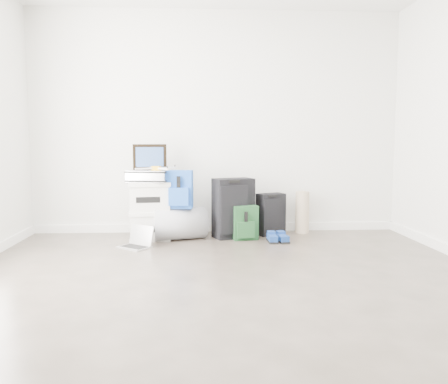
{
  "coord_description": "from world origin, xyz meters",
  "views": [
    {
      "loc": [
        -0.25,
        -3.36,
        1.11
      ],
      "look_at": [
        0.06,
        1.9,
        0.56
      ],
      "focal_mm": 38.0,
      "sensor_mm": 36.0,
      "label": 1
    }
  ],
  "objects": [
    {
      "name": "carry_on",
      "position": [
        0.64,
        2.22,
        0.25
      ],
      "size": [
        0.36,
        0.31,
        0.5
      ],
      "rotation": [
        0.0,
        0.0,
        0.43
      ],
      "color": "black",
      "rests_on": "ground"
    },
    {
      "name": "duffel_bag",
      "position": [
        -0.44,
        2.02,
        0.18
      ],
      "size": [
        0.68,
        0.53,
        0.37
      ],
      "primitive_type": "cylinder",
      "rotation": [
        0.0,
        1.57,
        0.3
      ],
      "color": "#94969D",
      "rests_on": "ground"
    },
    {
      "name": "briefcase",
      "position": [
        -0.78,
        2.05,
        0.73
      ],
      "size": [
        0.51,
        0.42,
        0.13
      ],
      "primitive_type": "cube",
      "rotation": [
        0.0,
        0.0,
        -0.22
      ],
      "color": "#B2B2B7",
      "rests_on": "boxes_stack"
    },
    {
      "name": "painting",
      "position": [
        -0.78,
        2.15,
        0.94
      ],
      "size": [
        0.38,
        0.15,
        0.29
      ],
      "rotation": [
        0.0,
        0.0,
        0.33
      ],
      "color": "black",
      "rests_on": "briefcase"
    },
    {
      "name": "room_envelope",
      "position": [
        0.0,
        0.02,
        1.72
      ],
      "size": [
        4.52,
        5.02,
        2.71
      ],
      "color": "silver",
      "rests_on": "ground"
    },
    {
      "name": "shoes",
      "position": [
        0.65,
        1.8,
        0.04
      ],
      "size": [
        0.23,
        0.26,
        0.08
      ],
      "rotation": [
        0.0,
        0.0,
        0.08
      ],
      "color": "black",
      "rests_on": "ground"
    },
    {
      "name": "ground",
      "position": [
        0.0,
        0.0,
        0.0
      ],
      "size": [
        5.0,
        5.0,
        0.0
      ],
      "primitive_type": "plane",
      "color": "#352F26",
      "rests_on": "ground"
    },
    {
      "name": "large_suitcase",
      "position": [
        0.18,
        2.09,
        0.35
      ],
      "size": [
        0.51,
        0.42,
        0.69
      ],
      "rotation": [
        0.0,
        0.0,
        0.35
      ],
      "color": "black",
      "rests_on": "ground"
    },
    {
      "name": "laptop",
      "position": [
        -0.88,
        1.63,
        0.06
      ],
      "size": [
        0.39,
        0.38,
        0.23
      ],
      "rotation": [
        0.0,
        0.0,
        -0.68
      ],
      "color": "silver",
      "rests_on": "ground"
    },
    {
      "name": "blue_backpack",
      "position": [
        -0.44,
        1.99,
        0.57
      ],
      "size": [
        0.32,
        0.25,
        0.43
      ],
      "rotation": [
        0.0,
        0.0,
        -0.1
      ],
      "color": "#184A9F",
      "rests_on": "duffel_bag"
    },
    {
      "name": "rolled_rug",
      "position": [
        1.05,
        2.33,
        0.25
      ],
      "size": [
        0.17,
        0.17,
        0.51
      ],
      "primitive_type": "cylinder",
      "color": "tan",
      "rests_on": "ground"
    },
    {
      "name": "boxes_stack",
      "position": [
        -0.78,
        2.05,
        0.33
      ],
      "size": [
        0.5,
        0.42,
        0.67
      ],
      "rotation": [
        0.0,
        0.0,
        0.1
      ],
      "color": "silver",
      "rests_on": "ground"
    },
    {
      "name": "drone",
      "position": [
        -0.7,
        2.03,
        0.82
      ],
      "size": [
        0.44,
        0.44,
        0.05
      ],
      "rotation": [
        0.0,
        0.0,
        -0.19
      ],
      "color": "gold",
      "rests_on": "briefcase"
    },
    {
      "name": "green_backpack",
      "position": [
        0.31,
        1.96,
        0.19
      ],
      "size": [
        0.3,
        0.25,
        0.39
      ],
      "rotation": [
        0.0,
        0.0,
        0.19
      ],
      "color": "#163C1E",
      "rests_on": "ground"
    }
  ]
}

